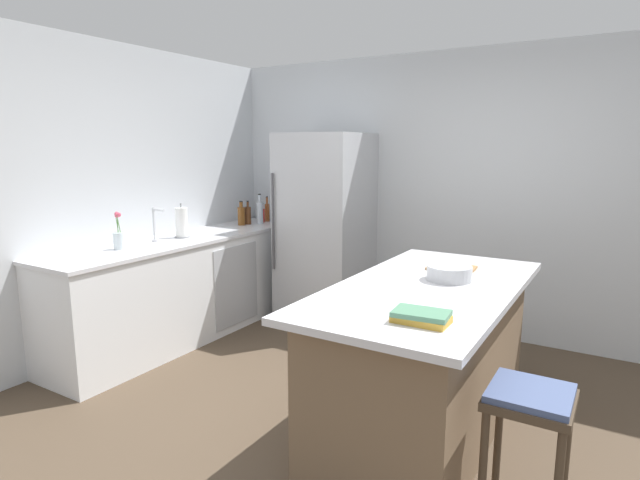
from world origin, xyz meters
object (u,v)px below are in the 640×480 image
Objects in this scene: vinegar_bottle at (267,212)px; soda_bottle at (260,212)px; syrup_bottle at (248,215)px; cookbook_stack at (421,317)px; cutting_board at (452,268)px; flower_vase at (119,238)px; mixing_bowl at (449,273)px; kitchen_island at (425,359)px; hot_sauce_bottle at (262,215)px; paper_towel_roll at (182,223)px; sink_faucet at (155,224)px; bar_stool at (529,417)px; refrigerator at (325,229)px; whiskey_bottle at (241,215)px.

vinegar_bottle is 0.19m from soda_bottle.
syrup_bottle is (-0.08, -0.10, -0.03)m from soda_bottle.
cutting_board is at bearing 100.07° from cookbook_stack.
flower_vase is 1.60m from syrup_bottle.
cookbook_stack is 0.83m from mixing_bowl.
mixing_bowl is (0.07, 0.18, 0.51)m from kitchen_island.
hot_sauce_bottle is 2.88m from mixing_bowl.
soda_bottle is (0.08, 1.04, -0.01)m from paper_towel_roll.
sink_faucet is 0.99× the size of flower_vase.
paper_towel_roll is at bearing 88.38° from flower_vase.
sink_faucet is (-3.19, 0.74, 0.52)m from bar_stool.
syrup_bottle is 3.36m from cookbook_stack.
mixing_bowl reaches higher than cutting_board.
cookbook_stack is (0.20, -0.65, 0.49)m from kitchen_island.
refrigerator reaches higher than mixing_bowl.
refrigerator reaches higher than cutting_board.
kitchen_island is 6.42× the size of flower_vase.
hot_sauce_bottle is 0.68× the size of cutting_board.
cookbook_stack is at bearing -37.20° from syrup_bottle.
bar_stool is at bearing -31.84° from syrup_bottle.
refrigerator reaches higher than vinegar_bottle.
kitchen_island is 0.66m from cutting_board.
sink_faucet is 1.51m from vinegar_bottle.
kitchen_island is 0.83m from cookbook_stack.
soda_bottle is 0.13m from syrup_bottle.
soda_bottle is at bearing 85.23° from sink_faucet.
kitchen_island is at bearing -3.79° from sink_faucet.
mixing_bowl is at bearing -27.89° from soda_bottle.
vinegar_bottle is (-3.12, 2.25, 0.47)m from bar_stool.
vinegar_bottle reaches higher than mixing_bowl.
whiskey_bottle is (-0.02, 0.86, -0.03)m from paper_towel_roll.
vinegar_bottle is at bearing 88.16° from paper_towel_roll.
syrup_bottle is at bearing 148.16° from bar_stool.
bar_stool is at bearing -30.55° from whiskey_bottle.
cutting_board is (1.59, -1.04, 0.01)m from refrigerator.
kitchen_island is 7.66× the size of whiskey_bottle.
flower_vase reaches higher than whiskey_bottle.
whiskey_bottle is at bearing 161.61° from cutting_board.
whiskey_bottle is 0.95× the size of cookbook_stack.
kitchen_island is at bearing 139.71° from bar_stool.
sink_faucet is 1.13m from whiskey_bottle.
hot_sauce_bottle is at bearing 78.24° from syrup_bottle.
cookbook_stack is at bearing -35.82° from whiskey_bottle.
vinegar_bottle is 0.09m from hot_sauce_bottle.
flower_vase is 0.66m from paper_towel_roll.
bar_stool is at bearing -34.68° from hot_sauce_bottle.
kitchen_island is 6.31× the size of cutting_board.
mixing_bowl reaches higher than cookbook_stack.
whiskey_bottle is (-0.02, -0.09, 0.01)m from syrup_bottle.
soda_bottle is at bearing 146.17° from bar_stool.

